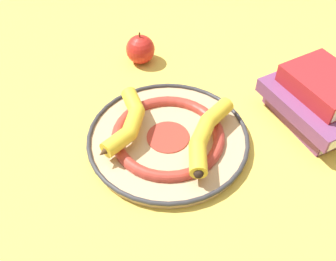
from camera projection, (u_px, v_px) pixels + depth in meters
ground_plane at (178, 136)px, 0.81m from camera, size 2.80×2.80×0.00m
decorative_bowl at (168, 138)px, 0.79m from camera, size 0.33×0.33×0.03m
banana_a at (207, 133)px, 0.76m from camera, size 0.08×0.22×0.03m
banana_b at (128, 123)px, 0.77m from camera, size 0.07×0.19×0.03m
book_stack at (319, 101)px, 0.81m from camera, size 0.25×0.26×0.11m
apple at (140, 49)px, 0.96m from camera, size 0.07×0.07×0.08m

